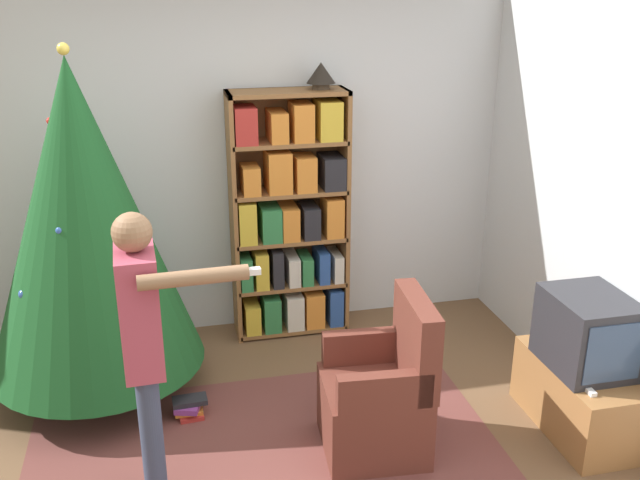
# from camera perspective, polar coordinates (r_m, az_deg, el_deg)

# --- Properties ---
(wall_back) EXTENTS (8.00, 0.10, 2.60)m
(wall_back) POSITION_cam_1_polar(r_m,az_deg,el_deg) (5.23, -6.31, 6.53)
(wall_back) COLOR silver
(wall_back) RESTS_ON ground_plane
(area_rug) EXTENTS (2.66, 1.94, 0.01)m
(area_rug) POSITION_cam_1_polar(r_m,az_deg,el_deg) (4.09, -3.93, -18.04)
(area_rug) COLOR brown
(area_rug) RESTS_ON ground_plane
(bookshelf) EXTENTS (0.84, 0.31, 1.81)m
(bookshelf) POSITION_cam_1_polar(r_m,az_deg,el_deg) (5.17, -2.37, 1.62)
(bookshelf) COLOR brown
(bookshelf) RESTS_ON ground_plane
(tv_stand) EXTENTS (0.41, 0.84, 0.42)m
(tv_stand) POSITION_cam_1_polar(r_m,az_deg,el_deg) (4.56, 19.91, -11.72)
(tv_stand) COLOR #996638
(tv_stand) RESTS_ON ground_plane
(television) EXTENTS (0.42, 0.51, 0.44)m
(television) POSITION_cam_1_polar(r_m,az_deg,el_deg) (4.35, 20.61, -6.90)
(television) COLOR #28282D
(television) RESTS_ON tv_stand
(game_remote) EXTENTS (0.04, 0.12, 0.02)m
(game_remote) POSITION_cam_1_polar(r_m,az_deg,el_deg) (4.21, 20.65, -11.13)
(game_remote) COLOR white
(game_remote) RESTS_ON tv_stand
(christmas_tree) EXTENTS (1.32, 1.32, 2.20)m
(christmas_tree) POSITION_cam_1_polar(r_m,az_deg,el_deg) (4.48, -18.36, 1.53)
(christmas_tree) COLOR #4C3323
(christmas_tree) RESTS_ON ground_plane
(armchair) EXTENTS (0.61, 0.60, 0.92)m
(armchair) POSITION_cam_1_polar(r_m,az_deg,el_deg) (4.10, 4.89, -12.45)
(armchair) COLOR brown
(armchair) RESTS_ON ground_plane
(standing_person) EXTENTS (0.64, 0.47, 1.57)m
(standing_person) POSITION_cam_1_polar(r_m,az_deg,el_deg) (3.48, -13.84, -7.96)
(standing_person) COLOR #38425B
(standing_person) RESTS_ON ground_plane
(table_lamp) EXTENTS (0.20, 0.20, 0.18)m
(table_lamp) POSITION_cam_1_polar(r_m,az_deg,el_deg) (4.99, 0.07, 13.14)
(table_lamp) COLOR #473828
(table_lamp) RESTS_ON bookshelf
(book_pile_near_tree) EXTENTS (0.21, 0.18, 0.12)m
(book_pile_near_tree) POSITION_cam_1_polar(r_m,az_deg,el_deg) (4.55, -10.41, -13.03)
(book_pile_near_tree) COLOR #B22D28
(book_pile_near_tree) RESTS_ON ground_plane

